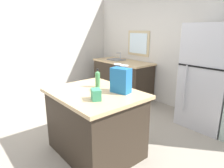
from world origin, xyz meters
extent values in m
plane|color=#9E9384|center=(0.00, 0.00, 0.00)|extent=(6.16, 6.16, 0.00)
cube|color=silver|center=(0.00, 2.27, 1.25)|extent=(5.13, 0.10, 2.50)
cube|color=#CCB78C|center=(-1.12, 2.22, 1.32)|extent=(0.68, 0.04, 0.60)
cube|color=white|center=(-1.12, 2.20, 1.32)|extent=(0.56, 0.02, 0.48)
cube|color=silver|center=(-2.57, 0.00, 1.25)|extent=(0.10, 4.55, 2.50)
cube|color=#33281E|center=(0.24, -0.07, 0.42)|extent=(1.15, 0.89, 0.84)
cube|color=tan|center=(0.24, -0.07, 0.86)|extent=(1.23, 0.97, 0.05)
cube|color=#B7B7BC|center=(0.83, 1.87, 0.89)|extent=(0.78, 0.65, 1.77)
cube|color=black|center=(0.83, 1.54, 1.10)|extent=(0.76, 0.01, 0.02)
cylinder|color=#B7B7BC|center=(0.61, 1.52, 0.71)|extent=(0.02, 0.02, 0.80)
cube|color=#33281E|center=(-1.32, 1.88, 0.43)|extent=(1.54, 0.64, 0.86)
cube|color=tan|center=(-1.32, 1.88, 0.88)|extent=(1.58, 0.68, 0.04)
cube|color=slate|center=(-1.55, 1.88, 0.85)|extent=(0.40, 0.32, 0.14)
cylinder|color=#B7B7BC|center=(-1.55, 2.02, 0.99)|extent=(0.03, 0.03, 0.18)
cylinder|color=#B7B7BC|center=(-1.55, 1.95, 1.07)|extent=(0.02, 0.14, 0.02)
cube|color=#236BAD|center=(0.48, 0.18, 1.05)|extent=(0.27, 0.20, 0.32)
torus|color=white|center=(0.42, 0.18, 1.25)|extent=(0.12, 0.12, 0.01)
torus|color=white|center=(0.54, 0.18, 1.25)|extent=(0.12, 0.12, 0.01)
cube|color=#388E66|center=(0.51, -0.23, 0.95)|extent=(0.18, 0.16, 0.13)
cylinder|color=#4C9956|center=(0.10, 0.09, 0.99)|extent=(0.07, 0.07, 0.21)
cone|color=#4C9956|center=(0.10, 0.09, 1.11)|extent=(0.06, 0.06, 0.03)
cylinder|color=black|center=(0.10, 0.09, 1.14)|extent=(0.03, 0.03, 0.02)
camera|label=1|loc=(2.32, -1.51, 1.69)|focal=32.41mm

